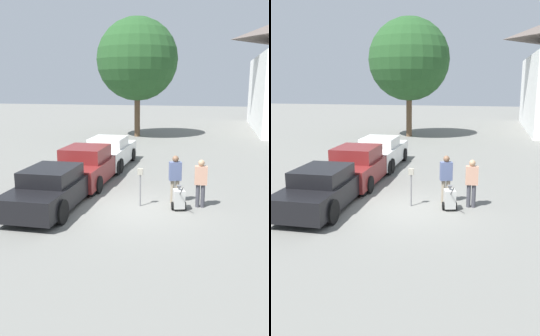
# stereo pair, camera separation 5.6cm
# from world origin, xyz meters

# --- Properties ---
(ground_plane) EXTENTS (120.00, 120.00, 0.00)m
(ground_plane) POSITION_xyz_m (0.00, 0.00, 0.00)
(ground_plane) COLOR slate
(parked_car_black) EXTENTS (1.97, 4.87, 1.41)m
(parked_car_black) POSITION_xyz_m (-2.65, -0.32, 0.67)
(parked_car_black) COLOR black
(parked_car_black) RESTS_ON ground_plane
(parked_car_maroon) EXTENTS (2.11, 4.81, 1.56)m
(parked_car_maroon) POSITION_xyz_m (-2.65, 3.01, 0.72)
(parked_car_maroon) COLOR maroon
(parked_car_maroon) RESTS_ON ground_plane
(parked_car_white) EXTENTS (2.06, 4.68, 1.49)m
(parked_car_white) POSITION_xyz_m (-2.65, 6.37, 0.70)
(parked_car_white) COLOR silver
(parked_car_white) RESTS_ON ground_plane
(parking_meter) EXTENTS (0.18, 0.09, 1.33)m
(parking_meter) POSITION_xyz_m (0.20, 0.39, 0.93)
(parking_meter) COLOR slate
(parking_meter) RESTS_ON ground_plane
(person_worker) EXTENTS (0.47, 0.34, 1.70)m
(person_worker) POSITION_xyz_m (1.31, 1.02, 0.97)
(person_worker) COLOR gray
(person_worker) RESTS_ON ground_plane
(person_supervisor) EXTENTS (0.44, 0.25, 1.65)m
(person_supervisor) POSITION_xyz_m (2.21, 0.72, 0.94)
(person_supervisor) COLOR #3F3F47
(person_supervisor) RESTS_ON ground_plane
(equipment_cart) EXTENTS (0.53, 1.00, 1.00)m
(equipment_cart) POSITION_xyz_m (1.53, 0.28, 0.39)
(equipment_cart) COLOR #B2B2AD
(equipment_cart) RESTS_ON ground_plane
(shade_tree) EXTENTS (6.25, 6.25, 9.05)m
(shade_tree) POSITION_xyz_m (-3.58, 17.42, 5.92)
(shade_tree) COLOR brown
(shade_tree) RESTS_ON ground_plane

